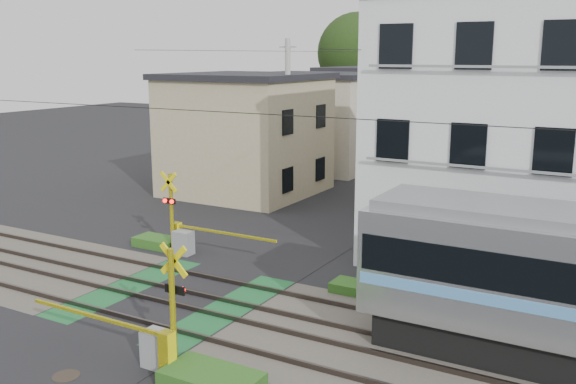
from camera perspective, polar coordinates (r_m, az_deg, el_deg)
The scene contains 12 objects.
ground at distance 20.03m, azimuth -10.10°, elevation -9.29°, with size 120.00×120.00×0.00m, color black.
track_bed at distance 20.01m, azimuth -10.11°, elevation -9.19°, with size 120.00×120.00×0.14m.
crossing_signal_near at distance 15.65m, azimuth -11.42°, elevation -12.82°, with size 4.74×0.65×3.09m.
crossing_signal_far at distance 24.04m, azimuth -9.39°, elevation -3.82°, with size 4.74×0.65×3.09m.
apartment_block at distance 24.15m, azimuth 20.98°, elevation 5.16°, with size 10.20×8.36×9.30m.
houses_row at distance 42.06m, azimuth 13.19°, elevation 6.35°, with size 22.07×31.35×6.80m.
tree_hill at distance 63.74m, azimuth 18.22°, elevation 10.23°, with size 40.00×12.60×11.42m.
catenary at distance 15.92m, azimuth 6.38°, elevation -0.85°, with size 60.00×5.04×7.00m.
utility_poles at distance 39.62m, azimuth 10.21°, elevation 7.36°, with size 7.90×42.00×8.00m.
pedestrian at distance 45.49m, azimuth 14.37°, elevation 3.67°, with size 0.62×0.41×1.71m, color black.
manhole_cover at distance 16.16m, azimuth -19.12°, elevation -15.20°, with size 0.63×0.63×0.02m, color #2D261E.
weed_patches at distance 18.88m, azimuth -6.12°, elevation -9.91°, with size 10.25×8.80×0.40m.
Camera 1 is at (12.07, -14.25, 7.25)m, focal length 40.00 mm.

